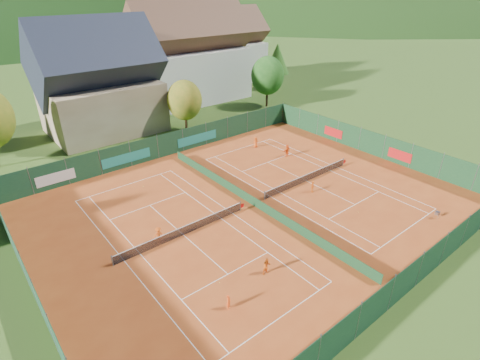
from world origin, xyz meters
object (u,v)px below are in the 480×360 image
Objects in this scene: chalet at (99,86)px; player_left_near at (229,302)px; hotel_block_a at (190,59)px; player_left_mid at (267,266)px; hotel_block_b at (225,50)px; ball_hopper at (437,213)px; player_right_near at (312,187)px; player_left_far at (159,235)px; player_right_far_b at (287,151)px; player_right_far_a at (256,142)px.

chalet is 40.17m from player_left_near.
hotel_block_a is 15.23× the size of player_left_mid.
hotel_block_b is 63.48m from player_left_mid.
hotel_block_b is at bearing 9.19° from player_left_near.
ball_hopper is 0.61× the size of player_right_near.
player_left_mid is at bearing -93.97° from chalet.
player_left_far is (-0.07, 9.64, 0.13)m from player_left_near.
hotel_block_a is 27.00× the size of ball_hopper.
player_left_mid is 0.90× the size of player_right_far_b.
player_left_mid reaches higher than ball_hopper.
player_left_near is at bearing 158.45° from player_right_near.
player_left_mid is 13.73m from player_right_near.
player_right_near is (16.67, -2.52, -0.07)m from player_left_far.
player_right_far_a is at bearing -134.19° from player_left_far.
hotel_block_b is at bearing 56.77° from player_left_mid.
player_left_far is at bearing 117.97° from player_left_mid.
hotel_block_a reaches higher than player_left_near.
player_left_mid is at bearing 33.24° from player_right_far_b.
hotel_block_b reaches higher than player_left_far.
player_left_far is at bearing 7.54° from player_right_far_b.
hotel_block_b is at bearing 18.24° from player_right_near.
player_left_mid is at bearing 65.05° from player_right_far_a.
chalet is 28.25m from player_right_far_b.
player_left_far is at bearing -126.33° from hotel_block_a.
player_right_far_b reaches higher than player_right_far_a.
player_right_near reaches higher than ball_hopper.
chalet is 12.44× the size of player_right_near.
chalet is 11.17× the size of player_right_far_a.
chalet is 19.94m from hotel_block_a.
hotel_block_b reaches higher than player_right_near.
hotel_block_a is 26.60m from player_right_far_a.
player_left_near is at bearing -100.15° from chalet.
hotel_block_b reaches higher than player_right_far_b.
player_left_far is at bearing 46.62° from player_left_near.
hotel_block_b is 10.93× the size of player_right_far_b.
player_left_far is 16.86m from player_right_near.
player_right_far_a is at bearing 30.61° from player_right_near.
player_left_far reaches higher than ball_hopper.
player_left_near is at bearing -167.11° from player_left_mid.
player_right_far_a reaches higher than player_right_near.
player_left_near reaches higher than ball_hopper.
ball_hopper is at bearing -70.75° from chalet.
chalet reaches higher than player_right_far_b.
chalet is at bearing -162.47° from hotel_block_a.
chalet is 0.75× the size of hotel_block_a.
chalet is at bearing 36.03° from player_left_near.
hotel_block_b is 14.51× the size of player_left_near.
player_left_near is 0.84× the size of player_left_mid.
chalet reaches higher than player_left_mid.
player_right_near is (-9.41, -37.97, -6.73)m from hotel_block_a.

